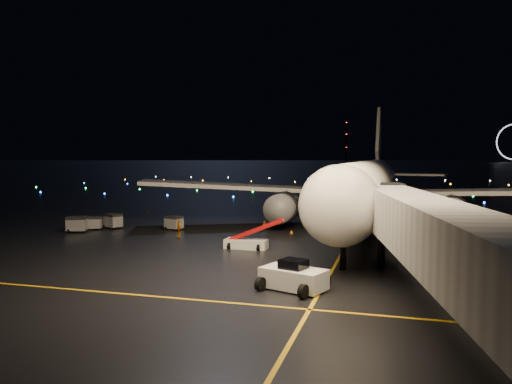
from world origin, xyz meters
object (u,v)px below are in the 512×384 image
(baggage_cart_2, at_px, (93,223))
(pushback_tug, at_px, (293,274))
(baggage_cart_0, at_px, (174,223))
(belt_loader, at_px, (246,234))
(airliner, at_px, (368,158))
(crew_c, at_px, (179,228))
(baggage_cart_1, at_px, (77,224))
(baggage_cart_3, at_px, (113,221))

(baggage_cart_2, bearing_deg, pushback_tug, -58.64)
(pushback_tug, height_order, baggage_cart_2, pushback_tug)
(baggage_cart_0, xyz_separation_m, baggage_cart_2, (-9.28, -2.45, -0.04))
(belt_loader, bearing_deg, airliner, 63.43)
(airliner, bearing_deg, baggage_cart_0, -153.48)
(crew_c, relative_size, baggage_cart_1, 0.87)
(airliner, xyz_separation_m, baggage_cart_0, (-21.80, -10.51, -7.64))
(airliner, xyz_separation_m, baggage_cart_3, (-29.47, -11.35, -7.58))
(airliner, bearing_deg, belt_loader, -116.26)
(airliner, relative_size, baggage_cart_2, 32.54)
(belt_loader, height_order, crew_c, belt_loader)
(pushback_tug, distance_m, baggage_cart_3, 34.08)
(airliner, bearing_deg, crew_c, -140.90)
(baggage_cart_0, xyz_separation_m, baggage_cart_3, (-7.67, -0.83, 0.07))
(crew_c, xyz_separation_m, baggage_cart_2, (-12.00, 2.12, -0.15))
(pushback_tug, height_order, baggage_cart_3, pushback_tug)
(airliner, distance_m, pushback_tug, 33.59)
(baggage_cart_0, bearing_deg, baggage_cart_3, -156.18)
(baggage_cart_0, height_order, baggage_cart_3, baggage_cart_3)
(belt_loader, bearing_deg, pushback_tug, -60.54)
(baggage_cart_3, bearing_deg, crew_c, 3.47)
(crew_c, relative_size, baggage_cart_0, 0.96)
(pushback_tug, relative_size, crew_c, 2.26)
(belt_loader, height_order, baggage_cart_0, belt_loader)
(belt_loader, bearing_deg, baggage_cart_0, 142.54)
(baggage_cart_3, bearing_deg, baggage_cart_1, -96.82)
(pushback_tug, bearing_deg, crew_c, 152.15)
(baggage_cart_2, bearing_deg, baggage_cart_0, -9.00)
(baggage_cart_2, bearing_deg, baggage_cart_1, -129.53)
(baggage_cart_3, bearing_deg, baggage_cart_0, 29.41)
(belt_loader, relative_size, baggage_cart_0, 3.06)
(pushback_tug, xyz_separation_m, belt_loader, (-7.19, 12.95, 0.43))
(baggage_cart_2, bearing_deg, airliner, -1.13)
(baggage_cart_0, relative_size, baggage_cart_3, 0.93)
(belt_loader, distance_m, baggage_cart_3, 21.15)
(baggage_cart_2, height_order, baggage_cart_3, baggage_cart_3)
(baggage_cart_1, relative_size, baggage_cart_2, 1.16)
(pushback_tug, relative_size, belt_loader, 0.71)
(baggage_cart_1, distance_m, baggage_cart_2, 2.38)
(crew_c, xyz_separation_m, baggage_cart_1, (-12.65, -0.17, -0.02))
(airliner, height_order, pushback_tug, airliner)
(baggage_cart_1, height_order, baggage_cart_3, baggage_cart_1)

